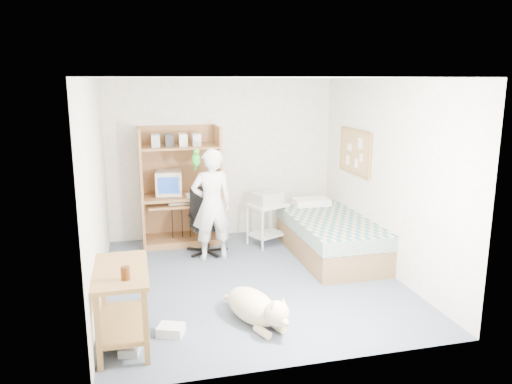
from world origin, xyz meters
TOP-DOWN VIEW (x-y plane):
  - floor at (0.00, 0.00)m, footprint 4.00×4.00m
  - wall_back at (0.00, 2.00)m, footprint 3.60×0.02m
  - wall_right at (1.80, 0.00)m, footprint 0.02×4.00m
  - wall_left at (-1.80, 0.00)m, footprint 0.02×4.00m
  - ceiling at (0.00, 0.00)m, footprint 3.60×4.00m
  - computer_hutch at (-0.70, 1.74)m, footprint 1.20×0.63m
  - bed at (1.30, 0.62)m, footprint 1.02×2.02m
  - side_desk at (-1.55, -1.20)m, footprint 0.50×1.00m
  - corkboard at (1.77, 0.90)m, footprint 0.04×0.94m
  - office_chair at (-0.41, 1.19)m, footprint 0.53×0.53m
  - person at (-0.35, 0.89)m, footprint 0.60×0.41m
  - parrot at (-0.55, 0.90)m, footprint 0.12×0.20m
  - dog at (-0.23, -1.14)m, footprint 0.61×1.07m
  - printer_cart at (0.56, 1.32)m, footprint 0.66×0.61m
  - printer at (0.56, 1.32)m, footprint 0.52×0.47m
  - crt_monitor at (-0.87, 1.75)m, footprint 0.43×0.45m
  - keyboard at (-0.68, 1.58)m, footprint 0.45×0.16m
  - pencil_cup at (-0.35, 1.65)m, footprint 0.08×0.08m
  - drink_glass at (-1.50, -1.47)m, footprint 0.08×0.08m
  - floor_box_a at (-1.11, -1.17)m, footprint 0.31×0.28m
  - floor_box_b at (-1.50, -1.41)m, footprint 0.22×0.25m

SIDE VIEW (x-z plane):
  - floor at x=0.00m, z-range 0.00..0.00m
  - floor_box_b at x=-1.50m, z-range 0.00..0.08m
  - floor_box_a at x=-1.11m, z-range 0.00..0.10m
  - dog at x=-0.23m, z-range -0.03..0.39m
  - bed at x=1.30m, z-range -0.04..0.62m
  - office_chair at x=-0.41m, z-range -0.14..0.81m
  - printer_cart at x=0.56m, z-range 0.10..0.75m
  - side_desk at x=-1.55m, z-range 0.12..0.87m
  - keyboard at x=-0.68m, z-range 0.66..0.69m
  - printer at x=0.56m, z-range 0.64..0.82m
  - person at x=-0.35m, z-range 0.00..1.57m
  - drink_glass at x=-1.50m, z-range 0.75..0.87m
  - pencil_cup at x=-0.35m, z-range 0.76..0.88m
  - computer_hutch at x=-0.70m, z-range -0.08..1.72m
  - crt_monitor at x=-0.87m, z-range 0.77..1.14m
  - wall_back at x=0.00m, z-range 0.00..2.50m
  - wall_right at x=1.80m, z-range 0.00..2.50m
  - wall_left at x=-1.80m, z-range 0.00..2.50m
  - parrot at x=-0.55m, z-range 1.28..1.60m
  - corkboard at x=1.77m, z-range 1.12..1.78m
  - ceiling at x=0.00m, z-range 2.49..2.51m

